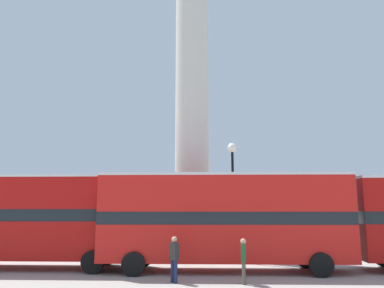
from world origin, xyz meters
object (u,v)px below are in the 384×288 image
object	(u,v)px
bus_c	(224,217)
equestrian_statue	(45,225)
monument_column	(192,105)
pedestrian_by_plinth	(174,256)
street_lamp	(233,184)
pedestrian_near_lamp	(244,258)
bus_b	(22,217)

from	to	relation	value
bus_c	equestrian_statue	world-z (taller)	equestrian_statue
monument_column	pedestrian_by_plinth	distance (m)	12.07
street_lamp	bus_c	bearing A→B (deg)	-101.43
equestrian_statue	pedestrian_near_lamp	world-z (taller)	equestrian_statue
bus_c	pedestrian_near_lamp	size ratio (longest dim) A/B	6.68
monument_column	street_lamp	bearing A→B (deg)	-53.72
equestrian_statue	pedestrian_by_plinth	world-z (taller)	equestrian_statue
pedestrian_by_plinth	monument_column	bearing A→B (deg)	-36.58
pedestrian_by_plinth	equestrian_statue	bearing A→B (deg)	4.43
bus_c	pedestrian_by_plinth	world-z (taller)	bus_c
street_lamp	pedestrian_near_lamp	size ratio (longest dim) A/B	3.78
bus_c	pedestrian_near_lamp	distance (m)	3.07
bus_c	pedestrian_by_plinth	xyz separation A→B (m)	(-2.06, -2.51, -1.44)
pedestrian_near_lamp	pedestrian_by_plinth	size ratio (longest dim) A/B	0.97
bus_b	pedestrian_by_plinth	xyz separation A→B (m)	(7.65, -2.97, -1.43)
monument_column	pedestrian_near_lamp	xyz separation A→B (m)	(2.39, -8.75, -8.46)
bus_b	street_lamp	world-z (taller)	street_lamp
street_lamp	pedestrian_near_lamp	xyz separation A→B (m)	(0.02, -5.53, -3.13)
street_lamp	pedestrian_by_plinth	distance (m)	6.77
monument_column	bus_c	distance (m)	9.46
bus_b	pedestrian_near_lamp	distance (m)	10.87
bus_c	pedestrian_by_plinth	size ratio (longest dim) A/B	6.46
monument_column	street_lamp	distance (m)	6.67
bus_c	street_lamp	xyz separation A→B (m)	(0.59, 2.90, 1.65)
monument_column	bus_b	xyz separation A→B (m)	(-7.93, -5.67, -6.99)
equestrian_statue	pedestrian_near_lamp	xyz separation A→B (m)	(13.90, -13.90, -0.51)
bus_b	bus_c	distance (m)	9.72
monument_column	bus_b	size ratio (longest dim) A/B	1.98
monument_column	bus_c	bearing A→B (deg)	-73.80
street_lamp	pedestrian_near_lamp	world-z (taller)	street_lamp
bus_c	pedestrian_by_plinth	bearing A→B (deg)	-130.29
equestrian_statue	street_lamp	xyz separation A→B (m)	(13.88, -8.38, 2.62)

